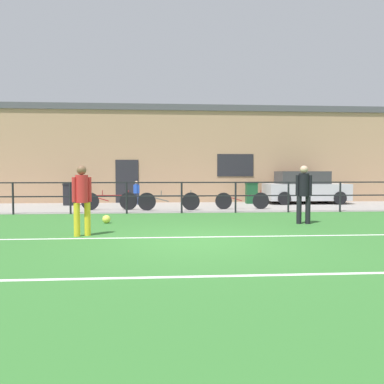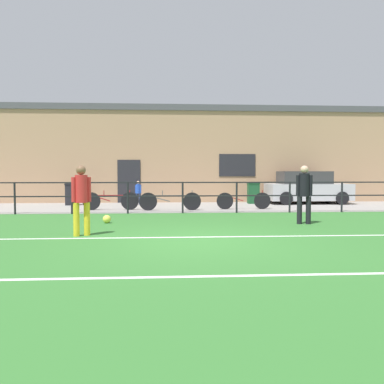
% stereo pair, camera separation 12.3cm
% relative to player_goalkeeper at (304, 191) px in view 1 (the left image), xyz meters
% --- Properties ---
extents(ground, '(60.00, 44.00, 0.04)m').
position_rel_player_goalkeeper_xyz_m(ground, '(-3.39, -2.69, -0.98)').
color(ground, '#33702D').
extents(field_line_touchline, '(36.00, 0.11, 0.00)m').
position_rel_player_goalkeeper_xyz_m(field_line_touchline, '(-3.39, -2.17, -0.96)').
color(field_line_touchline, white).
rests_on(field_line_touchline, ground).
extents(field_line_hash, '(36.00, 0.11, 0.00)m').
position_rel_player_goalkeeper_xyz_m(field_line_hash, '(-3.39, -5.69, -0.96)').
color(field_line_hash, white).
rests_on(field_line_hash, ground).
extents(pavement_strip, '(48.00, 5.00, 0.02)m').
position_rel_player_goalkeeper_xyz_m(pavement_strip, '(-3.39, 5.81, -0.95)').
color(pavement_strip, gray).
rests_on(pavement_strip, ground).
extents(perimeter_fence, '(36.07, 0.07, 1.15)m').
position_rel_player_goalkeeper_xyz_m(perimeter_fence, '(-3.39, 3.31, -0.22)').
color(perimeter_fence, black).
rests_on(perimeter_fence, ground).
extents(clubhouse_facade, '(28.00, 2.56, 4.80)m').
position_rel_player_goalkeeper_xyz_m(clubhouse_facade, '(-3.39, 9.51, 1.44)').
color(clubhouse_facade, tan).
rests_on(clubhouse_facade, ground).
extents(player_goalkeeper, '(0.46, 0.30, 1.70)m').
position_rel_player_goalkeeper_xyz_m(player_goalkeeper, '(0.00, 0.00, 0.00)').
color(player_goalkeeper, black).
rests_on(player_goalkeeper, ground).
extents(player_striker, '(0.43, 0.29, 1.67)m').
position_rel_player_goalkeeper_xyz_m(player_striker, '(-6.00, -1.78, -0.02)').
color(player_striker, gold).
rests_on(player_striker, ground).
extents(soccer_ball_match, '(0.24, 0.24, 0.24)m').
position_rel_player_goalkeeper_xyz_m(soccer_ball_match, '(-5.75, 0.56, -0.84)').
color(soccer_ball_match, '#E5E04C').
rests_on(soccer_ball_match, ground).
extents(spectator_child, '(0.28, 0.19, 1.08)m').
position_rel_player_goalkeeper_xyz_m(spectator_child, '(-5.26, 7.13, -0.33)').
color(spectator_child, '#232D4C').
rests_on(spectator_child, pavement_strip).
extents(parked_car_red, '(3.82, 1.82, 1.52)m').
position_rel_player_goalkeeper_xyz_m(parked_car_red, '(2.67, 7.24, -0.22)').
color(parked_car_red, '#B7B7BC').
rests_on(parked_car_red, pavement_strip).
extents(bicycle_parked_0, '(2.40, 0.04, 0.78)m').
position_rel_player_goalkeeper_xyz_m(bicycle_parked_0, '(-3.84, 4.21, -0.58)').
color(bicycle_parked_0, black).
rests_on(bicycle_parked_0, pavement_strip).
extents(bicycle_parked_1, '(2.18, 0.04, 0.76)m').
position_rel_player_goalkeeper_xyz_m(bicycle_parked_1, '(-0.89, 4.51, -0.60)').
color(bicycle_parked_1, black).
rests_on(bicycle_parked_1, pavement_strip).
extents(bicycle_parked_3, '(2.18, 0.04, 0.78)m').
position_rel_player_goalkeeper_xyz_m(bicycle_parked_3, '(-6.16, 4.51, -0.58)').
color(bicycle_parked_3, black).
rests_on(bicycle_parked_3, pavement_strip).
extents(trash_bin_0, '(0.54, 0.46, 0.98)m').
position_rel_player_goalkeeper_xyz_m(trash_bin_0, '(-8.22, 7.01, -0.45)').
color(trash_bin_0, black).
rests_on(trash_bin_0, pavement_strip).
extents(trash_bin_1, '(0.54, 0.46, 1.01)m').
position_rel_player_goalkeeper_xyz_m(trash_bin_1, '(0.13, 7.36, -0.44)').
color(trash_bin_1, '#194C28').
rests_on(trash_bin_1, pavement_strip).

